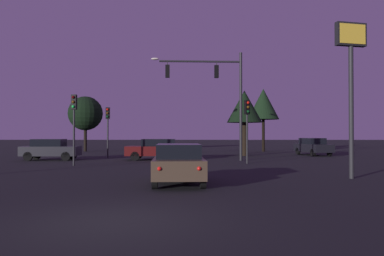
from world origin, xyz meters
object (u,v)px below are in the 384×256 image
traffic_light_median (247,118)px  store_sign_illuminated (351,64)px  car_crossing_right (50,149)px  car_nearside_lane (179,163)px  traffic_light_corner_left (108,122)px  car_crossing_left (157,149)px  tree_left_far (244,107)px  tree_center_horizon (263,104)px  traffic_light_corner_right (74,115)px  traffic_signal_mast_arm (217,87)px  car_far_lane (313,146)px  tree_behind_sign (85,114)px

traffic_light_median → store_sign_illuminated: (3.36, -8.06, 2.01)m
car_crossing_right → store_sign_illuminated: (17.16, -11.07, 4.10)m
traffic_light_median → car_nearside_lane: bearing=-111.8°
traffic_light_corner_left → store_sign_illuminated: size_ratio=0.60×
car_crossing_left → car_crossing_right: size_ratio=1.10×
car_nearside_lane → car_crossing_right: (-9.87, 12.86, -0.00)m
tree_left_far → tree_center_horizon: size_ratio=0.84×
traffic_light_corner_right → tree_center_horizon: bearing=51.2°
car_crossing_left → tree_center_horizon: 16.97m
traffic_light_corner_right → tree_center_horizon: (14.49, 18.05, 2.03)m
store_sign_illuminated → tree_center_horizon: 24.44m
traffic_signal_mast_arm → tree_center_horizon: size_ratio=1.14×
car_nearside_lane → car_crossing_left: 13.39m
traffic_light_median → car_nearside_lane: (-3.93, -9.85, -2.09)m
car_crossing_left → store_sign_illuminated: size_ratio=0.68×
car_nearside_lane → store_sign_illuminated: 8.55m
car_nearside_lane → car_crossing_left: same height
tree_left_far → traffic_light_corner_right: bearing=-138.6°
traffic_light_corner_right → tree_center_horizon: size_ratio=0.63×
traffic_signal_mast_arm → car_crossing_right: 12.79m
car_crossing_left → car_far_lane: same height
traffic_signal_mast_arm → tree_behind_sign: size_ratio=1.30×
car_far_lane → traffic_light_corner_right: bearing=-147.9°
traffic_signal_mast_arm → traffic_light_corner_right: bearing=-154.0°
tree_behind_sign → car_crossing_right: bearing=-84.0°
car_far_lane → tree_left_far: 7.09m
store_sign_illuminated → tree_center_horizon: (0.55, 24.44, 0.16)m
traffic_light_corner_left → car_crossing_left: 5.06m
car_nearside_lane → tree_behind_sign: (-11.30, 26.36, 3.29)m
traffic_light_corner_left → car_crossing_right: bearing=-145.2°
car_crossing_left → tree_center_horizon: tree_center_horizon is taller
car_far_lane → store_sign_illuminated: 18.31m
car_crossing_left → tree_behind_sign: (-9.11, 13.15, 3.28)m
car_far_lane → tree_left_far: tree_left_far is taller
car_nearside_lane → car_far_lane: size_ratio=0.91×
traffic_light_corner_left → car_crossing_right: traffic_light_corner_left is taller
traffic_signal_mast_arm → store_sign_illuminated: 11.85m
traffic_light_corner_left → tree_behind_sign: 12.17m
traffic_light_median → tree_center_horizon: bearing=76.6°
tree_center_horizon → car_far_lane: bearing=-65.8°
tree_behind_sign → tree_left_far: size_ratio=1.05×
traffic_light_corner_left → tree_center_horizon: size_ratio=0.59×
traffic_signal_mast_arm → car_crossing_left: bearing=169.9°
traffic_light_corner_right → store_sign_illuminated: store_sign_illuminated is taller
traffic_signal_mast_arm → store_sign_illuminated: bearing=-64.1°
traffic_light_corner_left → car_far_lane: 17.83m
car_crossing_right → car_crossing_left: bearing=2.6°
tree_behind_sign → traffic_light_median: bearing=-47.3°
tree_center_horizon → store_sign_illuminated: bearing=-91.3°
tree_left_far → traffic_light_corner_left: bearing=-165.2°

